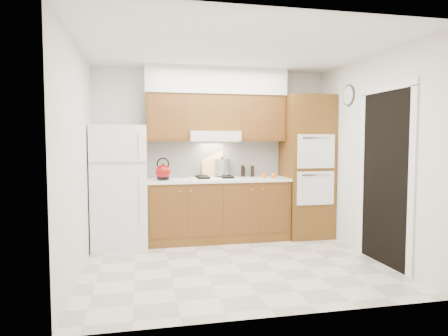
# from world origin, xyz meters

# --- Properties ---
(floor) EXTENTS (3.60, 3.60, 0.00)m
(floor) POSITION_xyz_m (0.00, 0.00, 0.00)
(floor) COLOR beige
(floor) RESTS_ON ground
(ceiling) EXTENTS (3.60, 3.60, 0.00)m
(ceiling) POSITION_xyz_m (0.00, 0.00, 2.60)
(ceiling) COLOR white
(ceiling) RESTS_ON wall_back
(wall_back) EXTENTS (3.60, 0.02, 2.60)m
(wall_back) POSITION_xyz_m (0.00, 1.50, 1.30)
(wall_back) COLOR silver
(wall_back) RESTS_ON floor
(wall_left) EXTENTS (0.02, 3.00, 2.60)m
(wall_left) POSITION_xyz_m (-1.80, 0.00, 1.30)
(wall_left) COLOR silver
(wall_left) RESTS_ON floor
(wall_right) EXTENTS (0.02, 3.00, 2.60)m
(wall_right) POSITION_xyz_m (1.80, 0.00, 1.30)
(wall_right) COLOR silver
(wall_right) RESTS_ON floor
(fridge) EXTENTS (0.75, 0.72, 1.72)m
(fridge) POSITION_xyz_m (-1.41, 1.14, 0.86)
(fridge) COLOR white
(fridge) RESTS_ON floor
(base_cabinets) EXTENTS (2.11, 0.60, 0.90)m
(base_cabinets) POSITION_xyz_m (0.02, 1.20, 0.45)
(base_cabinets) COLOR brown
(base_cabinets) RESTS_ON floor
(countertop) EXTENTS (2.13, 0.62, 0.04)m
(countertop) POSITION_xyz_m (0.03, 1.19, 0.92)
(countertop) COLOR white
(countertop) RESTS_ON base_cabinets
(backsplash) EXTENTS (2.11, 0.03, 0.56)m
(backsplash) POSITION_xyz_m (0.02, 1.49, 1.22)
(backsplash) COLOR white
(backsplash) RESTS_ON countertop
(oven_cabinet) EXTENTS (0.70, 0.65, 2.20)m
(oven_cabinet) POSITION_xyz_m (1.44, 1.18, 1.10)
(oven_cabinet) COLOR brown
(oven_cabinet) RESTS_ON floor
(upper_cab_left) EXTENTS (0.63, 0.33, 0.70)m
(upper_cab_left) POSITION_xyz_m (-0.71, 1.33, 1.85)
(upper_cab_left) COLOR brown
(upper_cab_left) RESTS_ON wall_back
(upper_cab_right) EXTENTS (0.73, 0.33, 0.70)m
(upper_cab_right) POSITION_xyz_m (0.72, 1.33, 1.85)
(upper_cab_right) COLOR brown
(upper_cab_right) RESTS_ON wall_back
(range_hood) EXTENTS (0.75, 0.45, 0.15)m
(range_hood) POSITION_xyz_m (-0.02, 1.27, 1.57)
(range_hood) COLOR silver
(range_hood) RESTS_ON wall_back
(upper_cab_over_hood) EXTENTS (0.75, 0.33, 0.55)m
(upper_cab_over_hood) POSITION_xyz_m (-0.02, 1.33, 1.92)
(upper_cab_over_hood) COLOR brown
(upper_cab_over_hood) RESTS_ON range_hood
(soffit) EXTENTS (2.13, 0.36, 0.40)m
(soffit) POSITION_xyz_m (0.03, 1.32, 2.40)
(soffit) COLOR silver
(soffit) RESTS_ON wall_back
(cooktop) EXTENTS (0.74, 0.50, 0.01)m
(cooktop) POSITION_xyz_m (-0.02, 1.21, 0.95)
(cooktop) COLOR white
(cooktop) RESTS_ON countertop
(doorway) EXTENTS (0.02, 0.90, 2.10)m
(doorway) POSITION_xyz_m (1.79, -0.35, 1.05)
(doorway) COLOR black
(doorway) RESTS_ON floor
(wall_clock) EXTENTS (0.02, 0.30, 0.30)m
(wall_clock) POSITION_xyz_m (1.79, 0.55, 2.15)
(wall_clock) COLOR #3F3833
(wall_clock) RESTS_ON wall_right
(kettle) EXTENTS (0.28, 0.28, 0.22)m
(kettle) POSITION_xyz_m (-0.80, 1.11, 1.06)
(kettle) COLOR maroon
(kettle) RESTS_ON countertop
(cutting_board) EXTENTS (0.34, 0.14, 0.44)m
(cutting_board) POSITION_xyz_m (-0.01, 1.45, 1.14)
(cutting_board) COLOR #DBB570
(cutting_board) RESTS_ON countertop
(stock_pot) EXTENTS (0.25, 0.25, 0.25)m
(stock_pot) POSITION_xyz_m (0.12, 1.37, 1.09)
(stock_pot) COLOR silver
(stock_pot) RESTS_ON cooktop
(condiment_a) EXTENTS (0.05, 0.05, 0.18)m
(condiment_a) POSITION_xyz_m (0.47, 1.45, 1.03)
(condiment_a) COLOR black
(condiment_a) RESTS_ON countertop
(condiment_b) EXTENTS (0.07, 0.07, 0.18)m
(condiment_b) POSITION_xyz_m (0.61, 1.36, 1.03)
(condiment_b) COLOR black
(condiment_b) RESTS_ON countertop
(condiment_c) EXTENTS (0.06, 0.06, 0.15)m
(condiment_c) POSITION_xyz_m (0.49, 1.45, 1.01)
(condiment_c) COLOR black
(condiment_c) RESTS_ON countertop
(orange_near) EXTENTS (0.09, 0.09, 0.08)m
(orange_near) POSITION_xyz_m (0.87, 1.09, 0.98)
(orange_near) COLOR orange
(orange_near) RESTS_ON countertop
(orange_far) EXTENTS (0.08, 0.08, 0.07)m
(orange_far) POSITION_xyz_m (0.73, 1.14, 0.98)
(orange_far) COLOR orange
(orange_far) RESTS_ON countertop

